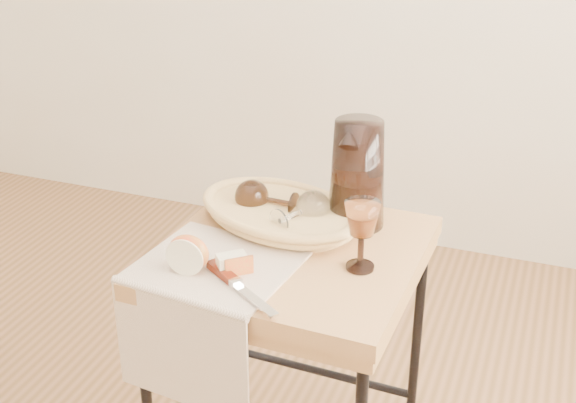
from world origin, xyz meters
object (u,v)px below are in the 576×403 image
at_px(goblet_lying_a, 269,200).
at_px(goblet_lying_b, 299,213).
at_px(tea_towel, 216,266).
at_px(bread_basket, 280,215).
at_px(apple_half, 189,253).
at_px(pitcher, 357,174).
at_px(table_knife, 238,285).
at_px(wine_goblet, 361,236).
at_px(side_table, 291,376).

distance_m(goblet_lying_a, goblet_lying_b, 0.09).
bearing_deg(goblet_lying_b, tea_towel, 177.20).
distance_m(bread_basket, apple_half, 0.28).
xyz_separation_m(pitcher, table_knife, (-0.13, -0.36, -0.11)).
distance_m(pitcher, wine_goblet, 0.21).
bearing_deg(apple_half, bread_basket, 65.55).
xyz_separation_m(bread_basket, wine_goblet, (0.22, -0.12, 0.05)).
height_order(bread_basket, goblet_lying_b, goblet_lying_b).
relative_size(tea_towel, table_knife, 1.37).
bearing_deg(table_knife, bread_basket, 128.76).
xyz_separation_m(wine_goblet, table_knife, (-0.20, -0.17, -0.06)).
relative_size(pitcher, wine_goblet, 1.89).
bearing_deg(wine_goblet, goblet_lying_a, 151.58).
height_order(goblet_lying_a, pitcher, pitcher).
bearing_deg(goblet_lying_b, wine_goblet, -94.64).
xyz_separation_m(bread_basket, goblet_lying_a, (-0.03, 0.02, 0.03)).
distance_m(goblet_lying_a, wine_goblet, 0.29).
bearing_deg(goblet_lying_a, table_knife, 103.51).
xyz_separation_m(goblet_lying_a, table_knife, (0.06, -0.31, -0.04)).
height_order(apple_half, table_knife, apple_half).
distance_m(tea_towel, wine_goblet, 0.31).
relative_size(side_table, apple_half, 7.97).
relative_size(goblet_lying_b, pitcher, 0.44).
height_order(goblet_lying_a, table_knife, goblet_lying_a).
relative_size(tea_towel, goblet_lying_a, 2.39).
bearing_deg(wine_goblet, side_table, 169.10).
relative_size(pitcher, table_knife, 1.27).
bearing_deg(goblet_lying_a, tea_towel, 86.99).
relative_size(wine_goblet, table_knife, 0.67).
relative_size(pitcher, apple_half, 3.33).
distance_m(wine_goblet, apple_half, 0.35).
relative_size(goblet_lying_a, table_knife, 0.57).
height_order(wine_goblet, apple_half, wine_goblet).
height_order(side_table, goblet_lying_b, goblet_lying_b).
xyz_separation_m(bread_basket, pitcher, (0.16, 0.07, 0.10)).
distance_m(tea_towel, apple_half, 0.07).
height_order(bread_basket, apple_half, apple_half).
xyz_separation_m(pitcher, apple_half, (-0.26, -0.33, -0.08)).
relative_size(bread_basket, goblet_lying_b, 2.83).
height_order(bread_basket, table_knife, bread_basket).
relative_size(goblet_lying_b, wine_goblet, 0.83).
relative_size(side_table, goblet_lying_b, 5.50).
distance_m(pitcher, apple_half, 0.42).
bearing_deg(bread_basket, tea_towel, -88.02).
xyz_separation_m(side_table, wine_goblet, (0.16, -0.03, 0.42)).
relative_size(side_table, table_knife, 3.05).
bearing_deg(table_knife, tea_towel, 173.53).
bearing_deg(goblet_lying_a, pitcher, -161.30).
xyz_separation_m(goblet_lying_a, pitcher, (0.19, 0.05, 0.07)).
bearing_deg(side_table, bread_basket, 123.79).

